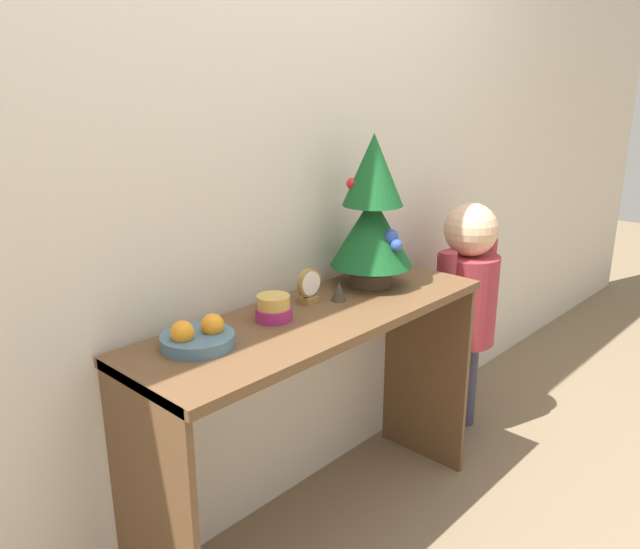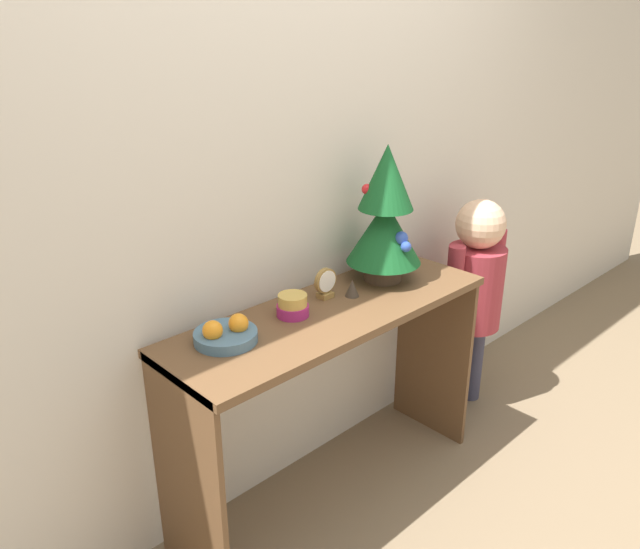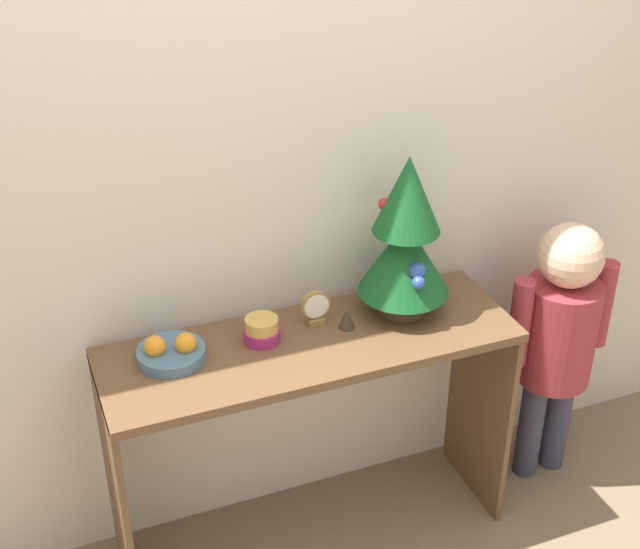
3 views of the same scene
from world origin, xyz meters
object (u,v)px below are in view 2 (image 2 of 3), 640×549
(mini_tree, at_px, (385,215))
(figurine, at_px, (352,288))
(singing_bowl, at_px, (293,306))
(fruit_bowl, at_px, (226,334))
(child_figure, at_px, (475,284))
(desk_clock, at_px, (326,283))

(mini_tree, distance_m, figurine, 0.30)
(mini_tree, height_order, singing_bowl, mini_tree)
(fruit_bowl, distance_m, figurine, 0.54)
(fruit_bowl, xyz_separation_m, child_figure, (1.32, -0.06, -0.20))
(singing_bowl, relative_size, desk_clock, 0.98)
(child_figure, bearing_deg, mini_tree, 174.44)
(desk_clock, bearing_deg, child_figure, -5.77)
(figurine, xyz_separation_m, child_figure, (0.78, -0.03, -0.20))
(fruit_bowl, bearing_deg, desk_clock, 2.98)
(mini_tree, xyz_separation_m, child_figure, (0.58, -0.06, -0.43))
(desk_clock, bearing_deg, fruit_bowl, -177.02)
(mini_tree, xyz_separation_m, desk_clock, (-0.28, 0.03, -0.20))
(mini_tree, xyz_separation_m, singing_bowl, (-0.46, 0.00, -0.22))
(desk_clock, bearing_deg, singing_bowl, -171.26)
(singing_bowl, relative_size, figurine, 1.73)
(figurine, bearing_deg, fruit_bowl, 176.50)
(fruit_bowl, bearing_deg, mini_tree, -0.52)
(singing_bowl, height_order, desk_clock, desk_clock)
(mini_tree, distance_m, desk_clock, 0.35)
(mini_tree, xyz_separation_m, figurine, (-0.20, -0.03, -0.23))
(desk_clock, xyz_separation_m, figurine, (0.08, -0.06, -0.02))
(mini_tree, relative_size, singing_bowl, 4.73)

